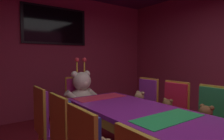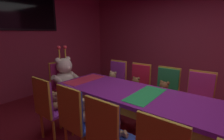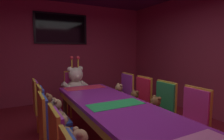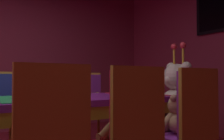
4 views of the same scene
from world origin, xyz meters
name	(u,v)px [view 3 (image 3 of 4)]	position (x,y,z in m)	size (l,w,h in m)	color
wall_back	(61,52)	(0.00, 3.20, 1.40)	(5.20, 0.12, 2.80)	#99334C
banquet_table	(116,111)	(0.00, 0.00, 0.66)	(0.90, 2.92, 0.75)	purple
chair_left_2	(50,127)	(-0.87, 0.00, 0.60)	(0.42, 0.41, 0.98)	#2D47B2
teddy_left_2	(62,127)	(-0.72, 0.00, 0.57)	(0.22, 0.28, 0.26)	tan
chair_left_3	(46,113)	(-0.83, 0.53, 0.60)	(0.42, 0.41, 0.98)	#2D47B2
teddy_left_3	(57,111)	(-0.68, 0.53, 0.60)	(0.27, 0.34, 0.33)	tan
chair_left_4	(40,102)	(-0.84, 1.12, 0.60)	(0.42, 0.41, 0.98)	purple
teddy_left_4	(49,102)	(-0.70, 1.12, 0.58)	(0.23, 0.29, 0.28)	#9E7247
chair_right_1	(193,117)	(0.87, -0.53, 0.60)	(0.42, 0.41, 0.98)	#CC338C
chair_right_2	(163,106)	(0.84, 0.00, 0.60)	(0.42, 0.41, 0.98)	#268C4C
teddy_right_2	(155,108)	(0.69, 0.00, 0.59)	(0.26, 0.33, 0.31)	brown
chair_right_3	(141,98)	(0.83, 0.56, 0.60)	(0.42, 0.41, 0.98)	red
teddy_right_3	(134,99)	(0.69, 0.56, 0.58)	(0.24, 0.31, 0.29)	brown
chair_right_4	(125,92)	(0.84, 1.12, 0.60)	(0.42, 0.41, 0.98)	purple
teddy_right_4	(119,92)	(0.69, 1.12, 0.60)	(0.26, 0.34, 0.32)	tan
throne_chair	(74,88)	(0.00, 2.00, 0.60)	(0.41, 0.42, 0.98)	#CC338C
king_teddy_bear	(76,83)	(0.00, 1.83, 0.74)	(0.68, 0.53, 0.88)	silver
wall_tv	(61,29)	(0.00, 3.11, 2.05)	(1.44, 0.06, 0.84)	black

